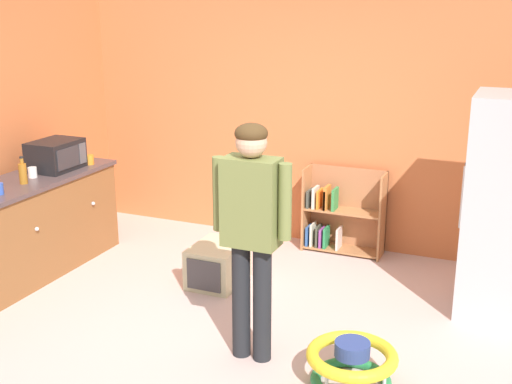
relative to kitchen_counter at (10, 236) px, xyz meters
The scene contains 13 objects.
ground_plane 2.26m from the kitchen_counter, ahead, with size 12.00×12.00×0.00m, color beige.
back_wall 3.18m from the kitchen_counter, 43.90° to the left, with size 5.20×0.06×2.70m, color #CC6E3E.
left_side_wall 1.16m from the kitchen_counter, 125.99° to the left, with size 0.06×2.99×2.70m, color #CE6D3C.
kitchen_counter is the anchor object (origin of this frame).
refrigerator 4.25m from the kitchen_counter, 15.41° to the left, with size 0.73×0.68×1.78m.
bookshelf 3.13m from the kitchen_counter, 38.18° to the left, with size 0.80×0.28×0.85m.
standing_person 2.56m from the kitchen_counter, ahead, with size 0.57×0.22×1.69m.
baby_walker 3.27m from the kitchen_counter, ahead, with size 0.60×0.60×0.32m.
pet_carrier 1.86m from the kitchen_counter, 22.93° to the left, with size 0.42×0.55×0.36m.
microwave 0.89m from the kitchen_counter, 88.29° to the left, with size 0.37×0.48×0.28m.
amber_bottle 0.57m from the kitchen_counter, 61.92° to the left, with size 0.07×0.07×0.25m.
white_cup 0.61m from the kitchen_counter, 88.44° to the left, with size 0.08×0.08×0.10m, color white.
orange_cup 1.10m from the kitchen_counter, 78.82° to the left, with size 0.08×0.08×0.10m, color orange.
Camera 1 is at (1.95, -3.99, 2.47)m, focal length 46.41 mm.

